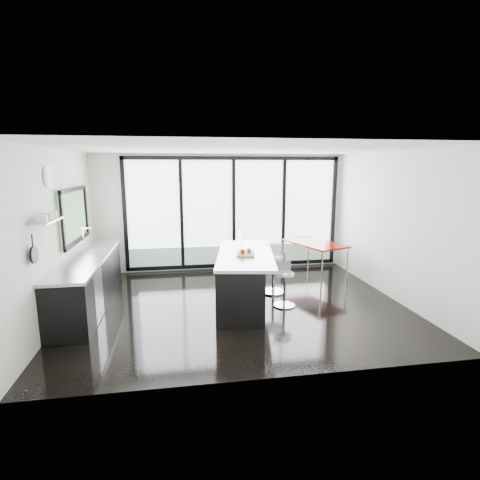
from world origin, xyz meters
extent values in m
cube|color=black|center=(0.00, 0.00, 0.00)|extent=(6.00, 5.00, 0.00)
cube|color=white|center=(0.00, 0.00, 2.80)|extent=(6.00, 5.00, 0.00)
cube|color=silver|center=(0.00, 2.50, 1.40)|extent=(6.00, 0.00, 2.80)
cube|color=white|center=(0.30, 2.47, 1.40)|extent=(5.00, 0.02, 2.50)
cube|color=gray|center=(0.30, 2.43, 0.37)|extent=(5.00, 0.02, 0.44)
cube|color=black|center=(-0.95, 2.43, 1.40)|extent=(0.08, 0.04, 2.50)
cube|color=black|center=(0.30, 2.43, 1.40)|extent=(0.08, 0.04, 2.50)
cube|color=black|center=(1.55, 2.43, 1.40)|extent=(0.08, 0.04, 2.50)
cube|color=silver|center=(0.00, -2.50, 1.40)|extent=(6.00, 0.00, 2.80)
cube|color=silver|center=(-3.00, 0.00, 1.40)|extent=(0.00, 5.00, 2.80)
cube|color=#54804F|center=(-2.97, 0.90, 1.60)|extent=(0.02, 1.60, 0.90)
cube|color=#AAADAF|center=(-2.87, -0.85, 1.75)|extent=(0.25, 0.80, 0.03)
cylinder|color=white|center=(-2.97, -0.30, 2.35)|extent=(0.04, 0.30, 0.30)
cylinder|color=black|center=(-2.94, -1.25, 1.35)|extent=(0.03, 0.24, 0.24)
cube|color=silver|center=(3.00, 0.00, 1.40)|extent=(0.00, 5.00, 2.80)
cube|color=black|center=(-2.67, 0.40, 0.43)|extent=(0.65, 3.20, 0.87)
cube|color=#AAADAF|center=(-2.67, 0.40, 0.90)|extent=(0.69, 3.24, 0.05)
cube|color=#AAADAF|center=(-2.67, 0.90, 0.90)|extent=(0.45, 0.48, 0.06)
cylinder|color=silver|center=(-2.82, 0.90, 1.14)|extent=(0.02, 0.02, 0.44)
cube|color=#AAADAF|center=(-2.36, -0.35, 0.42)|extent=(0.03, 0.60, 0.80)
cube|color=black|center=(0.08, 0.06, 0.45)|extent=(1.16, 2.38, 0.90)
cube|color=#AAADAF|center=(0.16, 0.05, 0.93)|extent=(1.37, 2.48, 0.05)
cube|color=tan|center=(0.13, -0.10, 0.97)|extent=(0.38, 0.46, 0.03)
sphere|color=#A31E02|center=(0.07, -0.15, 1.03)|extent=(0.11, 0.11, 0.09)
sphere|color=brown|center=(0.20, -0.06, 1.03)|extent=(0.10, 0.10, 0.09)
cylinder|color=silver|center=(0.19, 0.83, 1.10)|extent=(0.08, 0.08, 0.29)
cylinder|color=silver|center=(0.83, -0.22, 0.31)|extent=(0.40, 0.40, 0.63)
cylinder|color=silver|center=(0.82, 0.53, 0.39)|extent=(0.60, 0.60, 0.77)
cube|color=maroon|center=(2.07, 1.57, 0.39)|extent=(1.26, 1.65, 0.78)
camera|label=1|loc=(-1.02, -6.48, 2.51)|focal=28.00mm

